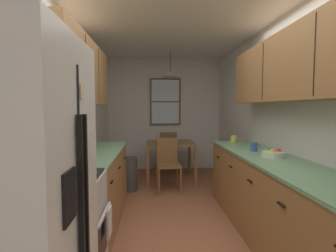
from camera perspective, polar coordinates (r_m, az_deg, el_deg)
ground_plane at (r=3.74m, az=1.23°, el=-18.51°), size 12.00×12.00×0.00m
wall_left at (r=3.61m, az=-20.65°, el=1.26°), size 0.10×9.00×2.55m
wall_right at (r=3.81m, az=21.92°, el=1.36°), size 0.10×9.00×2.55m
wall_back at (r=6.10m, az=-0.79°, el=2.54°), size 4.40×0.10×2.55m
ceiling_slab at (r=3.64m, az=1.30°, el=22.55°), size 4.40×9.00×0.08m
refrigerator at (r=1.52m, az=-31.50°, el=-17.62°), size 0.69×0.76×1.77m
stove_range at (r=2.27m, az=-22.92°, el=-21.29°), size 0.66×0.58×1.10m
microwave_over_range at (r=2.11m, az=-26.71°, el=8.59°), size 0.39×0.64×0.31m
counter_left at (r=3.40m, az=-15.88°, el=-12.94°), size 0.64×1.89×0.90m
upper_cabinets_left at (r=3.26m, az=-19.00°, el=11.22°), size 0.33×1.97×0.75m
counter_right at (r=2.97m, az=23.26°, el=-15.58°), size 0.64×3.20×0.90m
upper_cabinets_right at (r=2.86m, az=27.07°, el=11.94°), size 0.33×2.88×0.70m
dining_table at (r=5.16m, az=0.52°, el=-4.83°), size 0.93×0.89×0.75m
dining_chair_near at (r=4.54m, az=-0.02°, el=-7.84°), size 0.43×0.43×0.90m
dining_chair_far at (r=5.82m, az=0.14°, el=-5.20°), size 0.43×0.43×0.90m
pendant_light at (r=5.14m, az=0.53°, el=11.43°), size 0.33×0.33×0.51m
back_window at (r=6.03m, az=-0.60°, el=5.35°), size 0.71×0.05×1.08m
trash_bin at (r=4.63m, az=-8.65°, el=-10.36°), size 0.31×0.31×0.57m
storage_canister at (r=2.62m, az=-19.36°, el=-5.73°), size 0.12×0.12×0.20m
dish_towel at (r=2.31m, az=-12.79°, el=-19.91°), size 0.02×0.16×0.24m
mug_by_coffeemaker at (r=3.37m, az=18.36°, el=-4.36°), size 0.12×0.09×0.11m
mug_spare at (r=4.13m, az=14.21°, el=-2.75°), size 0.12×0.08×0.11m
fruit_bowl at (r=3.05m, az=22.23°, el=-5.62°), size 0.24×0.24×0.09m
table_serving_bowl at (r=5.10m, az=0.41°, el=-3.35°), size 0.21×0.21×0.06m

